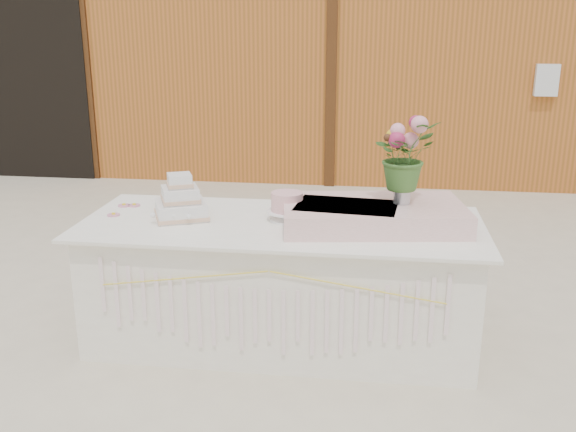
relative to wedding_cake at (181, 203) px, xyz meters
name	(u,v)px	position (x,y,z in m)	size (l,w,h in m)	color
ground	(282,338)	(0.62, -0.01, -0.86)	(80.00, 80.00, 0.00)	beige
barn	(341,40)	(0.61, 5.98, 0.81)	(12.60, 4.60, 3.30)	#B05C24
cake_table	(281,282)	(0.62, -0.02, -0.48)	(2.40, 1.00, 0.77)	white
wedding_cake	(181,203)	(0.00, 0.00, 0.00)	(0.40, 0.40, 0.27)	white
pink_cake_stand	(287,205)	(0.65, 0.03, 0.00)	(0.24, 0.24, 0.17)	white
satin_runner	(373,214)	(1.16, 0.01, -0.03)	(1.05, 0.61, 0.13)	#FFCDCD
flower_vase	(402,192)	(1.32, 0.04, 0.11)	(0.10, 0.10, 0.13)	silver
bouquet	(405,147)	(1.32, 0.04, 0.37)	(0.36, 0.31, 0.40)	#3D692A
loose_flowers	(116,211)	(-0.44, 0.05, -0.08)	(0.15, 0.38, 0.02)	pink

